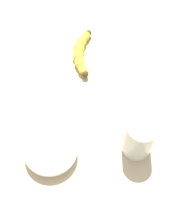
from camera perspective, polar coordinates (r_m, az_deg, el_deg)
wooden_tabletop at (r=88.93cm, az=1.08°, el=2.38°), size 120.00×120.00×3.00cm
banana at (r=95.90cm, az=-1.66°, el=11.45°), size 5.81×19.08×3.49cm
smoothie_glass at (r=75.77cm, az=9.53°, el=-5.21°), size 7.67×7.67×12.33cm
ceramic_bowl at (r=77.85cm, az=-7.45°, el=-7.65°), size 13.92×13.92×3.52cm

